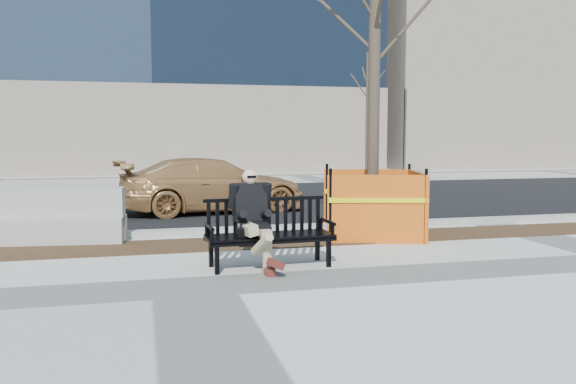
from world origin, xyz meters
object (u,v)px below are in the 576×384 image
tree_fence (372,236)px  sedan (213,212)px  seated_man (252,267)px  jersey_barrier_left (24,244)px  bench (270,267)px

tree_fence → sedan: size_ratio=1.43×
seated_man → tree_fence: tree_fence is taller
seated_man → jersey_barrier_left: seated_man is taller
bench → tree_fence: bearing=38.2°
bench → sedan: bearing=87.9°
sedan → jersey_barrier_left: sedan is taller
bench → jersey_barrier_left: (-3.51, 2.61, 0.00)m
seated_man → jersey_barrier_left: size_ratio=0.41×
tree_fence → jersey_barrier_left: (-5.76, 0.66, 0.00)m
tree_fence → jersey_barrier_left: bearing=173.5°
tree_fence → sedan: 4.52m
seated_man → sedan: bearing=85.5°
tree_fence → jersey_barrier_left: tree_fence is taller
sedan → jersey_barrier_left: (-3.45, -3.22, 0.00)m
seated_man → tree_fence: size_ratio=0.21×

